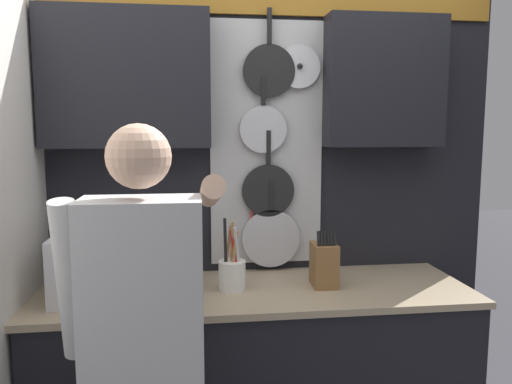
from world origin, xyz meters
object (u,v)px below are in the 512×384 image
at_px(microwave, 121,263).
at_px(person, 144,331).
at_px(knife_block, 324,264).
at_px(utensil_crock, 232,272).

distance_m(microwave, person, 0.63).
relative_size(microwave, person, 0.33).
distance_m(knife_block, person, 0.98).
height_order(knife_block, person, person).
bearing_deg(microwave, knife_block, 0.03).
xyz_separation_m(microwave, person, (0.15, -0.61, -0.06)).
height_order(microwave, person, person).
bearing_deg(utensil_crock, person, -118.72).
height_order(utensil_crock, person, person).
relative_size(microwave, knife_block, 1.96).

